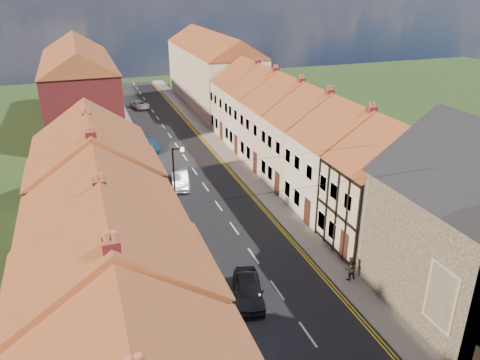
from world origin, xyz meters
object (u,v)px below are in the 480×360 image
Objects in this scene: lamppost at (175,181)px; car_mid at (180,179)px; car_distant at (140,105)px; car_near at (248,290)px; car_far at (148,144)px; pedestrian_right at (350,268)px.

lamppost reaches higher than car_mid.
car_distant is at bearing 86.34° from lamppost.
car_near is at bearing -103.64° from car_distant.
car_far is 2.79× the size of pedestrian_right.
lamppost is at bearing 114.15° from car_near.
car_mid is 0.97× the size of car_far.
car_mid is at bearing -104.23° from car_distant.
car_distant is 2.47× the size of pedestrian_right.
pedestrian_right is (8.35, -10.55, -2.65)m from lamppost.
lamppost is 1.58× the size of car_distant.
car_distant is (0.41, 46.14, -0.16)m from car_near.
car_near is 1.06× the size of car_distant.
car_near is 2.63× the size of pedestrian_right.
pedestrian_right is at bearing -60.31° from car_mid.
car_distant is at bearing 77.04° from car_far.
pedestrian_right is (6.61, -17.54, 0.21)m from car_mid.
car_mid reaches higher than car_distant.
pedestrian_right is (6.06, -46.43, 0.36)m from car_distant.
pedestrian_right is at bearing -95.70° from car_distant.
lamppost is at bearing -94.96° from car_mid.
lamppost is 7.75m from car_mid.
car_mid is at bearing -74.02° from pedestrian_right.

